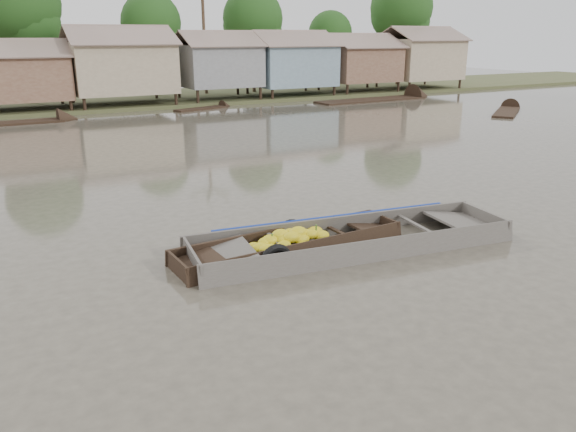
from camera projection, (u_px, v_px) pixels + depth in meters
name	position (u px, v px, depth m)	size (l,w,h in m)	color
ground	(315.00, 255.00, 12.71)	(120.00, 120.00, 0.00)	#464136
riverbank	(120.00, 60.00, 39.78)	(120.00, 12.47, 10.22)	#384723
banana_boat	(288.00, 245.00, 12.87)	(5.66, 1.63, 0.80)	black
viewer_boat	(352.00, 245.00, 13.17)	(7.91, 2.98, 0.62)	#48423D
distant_boats	(260.00, 112.00, 36.69)	(46.69, 13.99, 0.35)	black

